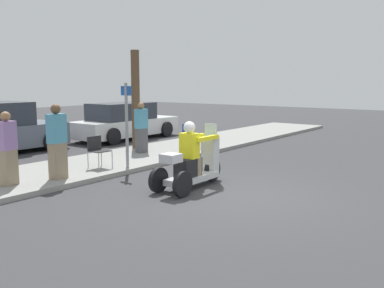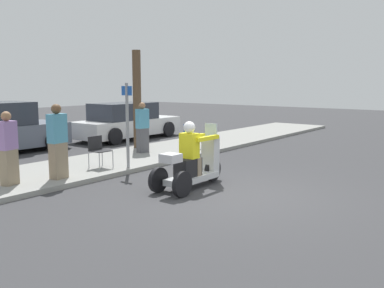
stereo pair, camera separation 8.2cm
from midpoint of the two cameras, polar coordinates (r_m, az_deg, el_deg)
The scene contains 11 objects.
ground_plane at distance 9.02m, azimuth 5.64°, elevation -6.84°, with size 60.00×60.00×0.00m, color #38383A.
sidewalk_strip at distance 12.02m, azimuth -13.35°, elevation -2.90°, with size 28.00×2.80×0.12m.
motorcycle_trike at distance 9.51m, azimuth 0.30°, elevation -2.66°, with size 2.11×0.76×1.50m.
spectator_end_of_line at distance 10.03m, azimuth -23.10°, elevation -0.71°, with size 0.43×0.33×1.61m.
spectator_near_curb at distance 13.58m, azimuth -6.45°, elevation 2.08°, with size 0.41×0.30×1.59m.
spectator_far_back at distance 10.30m, azimuth -17.26°, elevation 0.14°, with size 0.44×0.30×1.73m.
folding_chair_set_back at distance 14.40m, azimuth 0.02°, elevation 1.44°, with size 0.52×0.52×0.82m.
folding_chair_curbside at distance 11.41m, azimuth -12.21°, elevation -0.58°, with size 0.48×0.48×0.82m.
parked_car_lot_right at distance 17.81m, azimuth -8.57°, elevation 2.93°, with size 4.73×1.92×1.50m.
tree_trunk at distance 14.55m, azimuth -7.17°, elevation 5.91°, with size 0.28×0.28×3.27m.
street_sign at distance 11.22m, azimuth -8.41°, elevation 2.94°, with size 0.08×0.36×2.20m.
Camera 2 is at (-7.39, -4.61, 2.36)m, focal length 40.00 mm.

